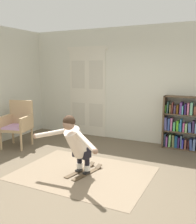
% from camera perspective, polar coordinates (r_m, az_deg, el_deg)
% --- Properties ---
extents(ground_plane, '(7.20, 7.20, 0.00)m').
position_cam_1_polar(ground_plane, '(4.56, -3.12, -14.44)').
color(ground_plane, brown).
extents(back_wall, '(6.00, 0.10, 2.90)m').
position_cam_1_polar(back_wall, '(6.56, 7.98, 6.07)').
color(back_wall, beige).
rests_on(back_wall, ground).
extents(double_door, '(1.22, 0.05, 2.45)m').
position_cam_1_polar(double_door, '(7.05, -2.43, 4.63)').
color(double_door, beige).
rests_on(double_door, ground).
extents(rug, '(2.37, 1.74, 0.01)m').
position_cam_1_polar(rug, '(4.72, -3.30, -13.52)').
color(rug, '#7C6953').
rests_on(rug, ground).
extents(bookshelf, '(1.50, 0.30, 1.24)m').
position_cam_1_polar(bookshelf, '(6.18, 20.77, -3.35)').
color(bookshelf, brown).
rests_on(bookshelf, ground).
extents(wicker_chair, '(0.72, 0.72, 1.10)m').
position_cam_1_polar(wicker_chair, '(6.38, -17.63, -2.29)').
color(wicker_chair, tan).
rests_on(wicker_chair, ground).
extents(skis_pair, '(0.41, 0.80, 0.07)m').
position_cam_1_polar(skis_pair, '(4.74, -3.07, -13.19)').
color(skis_pair, '#4D3B26').
rests_on(skis_pair, rug).
extents(person_skier, '(1.42, 0.79, 1.04)m').
position_cam_1_polar(person_skier, '(4.37, -5.08, -6.59)').
color(person_skier, white).
rests_on(person_skier, skis_pair).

